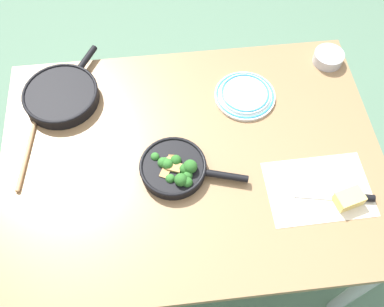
% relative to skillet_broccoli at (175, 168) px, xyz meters
% --- Properties ---
extents(ground_plane, '(14.00, 14.00, 0.00)m').
position_rel_skillet_broccoli_xyz_m(ground_plane, '(-0.06, -0.05, -0.80)').
color(ground_plane, '#51755B').
extents(dining_table_red, '(1.32, 0.97, 0.78)m').
position_rel_skillet_broccoli_xyz_m(dining_table_red, '(-0.06, -0.05, -0.11)').
color(dining_table_red, olive).
rests_on(dining_table_red, ground_plane).
extents(skillet_broccoli, '(0.36, 0.23, 0.08)m').
position_rel_skillet_broccoli_xyz_m(skillet_broccoli, '(0.00, 0.00, 0.00)').
color(skillet_broccoli, black).
rests_on(skillet_broccoli, dining_table_red).
extents(skillet_eggs, '(0.28, 0.37, 0.05)m').
position_rel_skillet_broccoli_xyz_m(skillet_eggs, '(0.39, -0.35, -0.00)').
color(skillet_eggs, black).
rests_on(skillet_eggs, dining_table_red).
extents(wooden_spoon, '(0.08, 0.40, 0.02)m').
position_rel_skillet_broccoli_xyz_m(wooden_spoon, '(0.49, -0.23, -0.02)').
color(wooden_spoon, tan).
rests_on(wooden_spoon, dining_table_red).
extents(parchment_sheet, '(0.35, 0.24, 0.00)m').
position_rel_skillet_broccoli_xyz_m(parchment_sheet, '(-0.47, 0.12, -0.03)').
color(parchment_sheet, beige).
rests_on(parchment_sheet, dining_table_red).
extents(grater_knife, '(0.26, 0.08, 0.02)m').
position_rel_skillet_broccoli_xyz_m(grater_knife, '(-0.55, 0.16, -0.02)').
color(grater_knife, silver).
rests_on(grater_knife, dining_table_red).
extents(cheese_block, '(0.10, 0.08, 0.04)m').
position_rel_skillet_broccoli_xyz_m(cheese_block, '(-0.55, 0.17, -0.01)').
color(cheese_block, '#EACC66').
rests_on(cheese_block, dining_table_red).
extents(dinner_plate_stack, '(0.23, 0.23, 0.03)m').
position_rel_skillet_broccoli_xyz_m(dinner_plate_stack, '(-0.29, -0.29, -0.01)').
color(dinner_plate_stack, white).
rests_on(dinner_plate_stack, dining_table_red).
extents(prep_bowl_steel, '(0.12, 0.12, 0.04)m').
position_rel_skillet_broccoli_xyz_m(prep_bowl_steel, '(-0.65, -0.43, -0.01)').
color(prep_bowl_steel, '#B7B7BC').
rests_on(prep_bowl_steel, dining_table_red).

